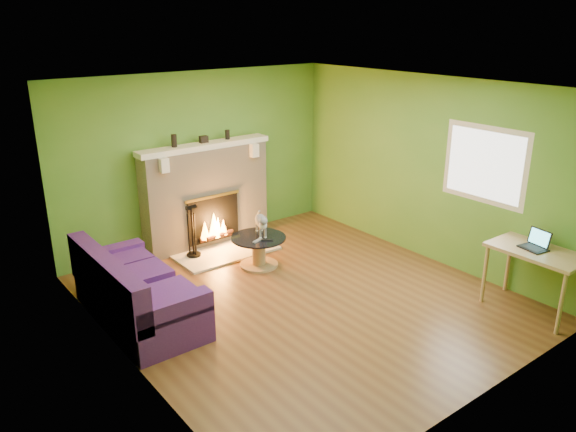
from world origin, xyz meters
The scene contains 22 objects.
floor centered at (0.00, 0.00, 0.00)m, with size 5.00×5.00×0.00m, color brown.
ceiling centered at (0.00, 0.00, 2.60)m, with size 5.00×5.00×0.00m, color white.
wall_back centered at (0.00, 2.50, 1.30)m, with size 5.00×5.00×0.00m, color #47822A.
wall_front centered at (0.00, -2.50, 1.30)m, with size 5.00×5.00×0.00m, color #47822A.
wall_left centered at (-2.25, 0.00, 1.30)m, with size 5.00×5.00×0.00m, color #47822A.
wall_right centered at (2.25, 0.00, 1.30)m, with size 5.00×5.00×0.00m, color #47822A.
window_frame centered at (2.24, -0.90, 1.55)m, with size 1.20×1.20×0.00m, color silver.
window_pane centered at (2.23, -0.90, 1.55)m, with size 1.06×1.06×0.00m, color white.
fireplace centered at (0.00, 2.32, 0.77)m, with size 2.10×0.46×1.58m.
hearth centered at (0.00, 1.80, 0.01)m, with size 1.50×0.75×0.03m, color beige.
mantel centered at (0.00, 2.30, 1.54)m, with size 2.10×0.28×0.08m, color white.
sofa centered at (-1.86, 0.78, 0.33)m, with size 0.88×1.93×0.86m.
coffee_table centered at (0.13, 1.14, 0.25)m, with size 0.77×0.77×0.43m.
desk centered at (1.95, -1.90, 0.69)m, with size 0.61×1.06×0.78m.
cat centered at (0.21, 1.19, 0.61)m, with size 0.20×0.55×0.35m, color slate, non-canonical shape.
remote_silver centered at (0.03, 1.02, 0.44)m, with size 0.17×0.04×0.02m, color gray.
remote_black centered at (0.15, 0.96, 0.44)m, with size 0.16×0.04×0.02m, color black.
laptop centered at (1.93, -1.85, 0.89)m, with size 0.25×0.29×0.22m, color black, non-canonical shape.
fire_tools centered at (-0.46, 1.95, 0.42)m, with size 0.21×0.21×0.78m, color black, non-canonical shape.
mantel_vase_left centered at (-0.47, 2.33, 1.67)m, with size 0.08×0.08×0.18m, color black.
mantel_vase_right centered at (0.42, 2.33, 1.65)m, with size 0.07×0.07×0.14m, color black.
mantel_box centered at (0.01, 2.33, 1.63)m, with size 0.12×0.08×0.10m, color black.
Camera 1 is at (-3.99, -4.85, 3.32)m, focal length 35.00 mm.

